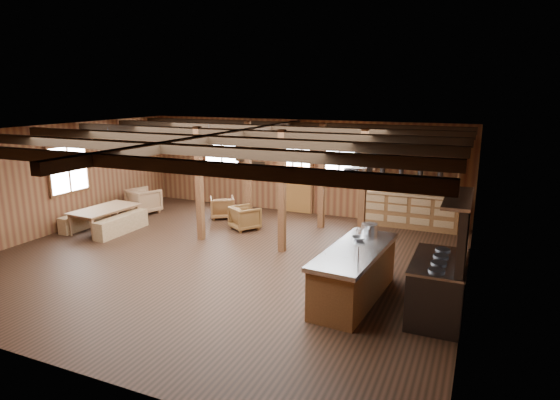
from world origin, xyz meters
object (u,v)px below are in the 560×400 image
object	(u,v)px
armchair_a	(222,207)
armchair_c	(144,201)
kitchen_island	(354,274)
dining_table	(106,219)
armchair_b	(245,218)
commercial_range	(441,279)

from	to	relation	value
armchair_a	armchair_c	xyz separation A→B (m)	(-2.45, -0.46, 0.06)
kitchen_island	armchair_c	world-z (taller)	kitchen_island
armchair_a	dining_table	bearing A→B (deg)	14.12
armchair_b	dining_table	bearing A→B (deg)	60.00
commercial_range	dining_table	xyz separation A→B (m)	(-8.55, 1.52, -0.35)
commercial_range	dining_table	size ratio (longest dim) A/B	1.18
armchair_a	armchair_c	world-z (taller)	armchair_c
armchair_a	armchair_c	size ratio (longest dim) A/B	0.83
commercial_range	dining_table	distance (m)	8.69
armchair_b	armchair_c	size ratio (longest dim) A/B	0.84
commercial_range	kitchen_island	bearing A→B (deg)	176.81
commercial_range	armchair_c	distance (m)	9.48
armchair_a	armchair_c	bearing A→B (deg)	-22.52
commercial_range	armchair_b	world-z (taller)	commercial_range
armchair_a	armchair_b	size ratio (longest dim) A/B	0.99
commercial_range	armchair_c	xyz separation A→B (m)	(-8.85, 3.40, -0.28)
kitchen_island	commercial_range	world-z (taller)	commercial_range
armchair_c	dining_table	bearing A→B (deg)	117.29
dining_table	armchair_a	distance (m)	3.18
armchair_a	armchair_b	distance (m)	1.37
dining_table	armchair_b	distance (m)	3.66
commercial_range	dining_table	bearing A→B (deg)	169.91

